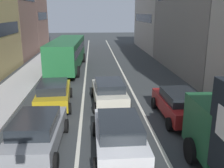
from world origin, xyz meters
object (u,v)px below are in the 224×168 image
at_px(hatchback_centre_lane_third, 109,92).
at_px(sedan_right_lane_behind_truck, 179,104).
at_px(sedan_left_lane_third, 54,93).
at_px(bus_mid_queue_primary, 67,52).
at_px(sedan_centre_lane_second, 119,134).
at_px(wagon_left_lane_second, 37,132).

xyz_separation_m(hatchback_centre_lane_third, sedan_right_lane_behind_truck, (3.51, -2.37, 0.00)).
distance_m(hatchback_centre_lane_third, sedan_left_lane_third, 3.28).
distance_m(sedan_right_lane_behind_truck, bus_mid_queue_primary, 14.20).
bearing_deg(hatchback_centre_lane_third, sedan_centre_lane_second, 177.49).
relative_size(sedan_left_lane_third, sedan_right_lane_behind_truck, 1.02).
xyz_separation_m(sedan_right_lane_behind_truck, bus_mid_queue_primary, (-6.87, 12.39, 0.96)).
height_order(hatchback_centre_lane_third, sedan_left_lane_third, same).
height_order(wagon_left_lane_second, sedan_right_lane_behind_truck, same).
xyz_separation_m(sedan_centre_lane_second, sedan_left_lane_third, (-3.30, 5.53, 0.00)).
relative_size(wagon_left_lane_second, sedan_right_lane_behind_truck, 1.01).
height_order(hatchback_centre_lane_third, bus_mid_queue_primary, bus_mid_queue_primary).
relative_size(wagon_left_lane_second, hatchback_centre_lane_third, 0.99).
bearing_deg(wagon_left_lane_second, sedan_left_lane_third, 2.35).
distance_m(hatchback_centre_lane_third, bus_mid_queue_primary, 10.62).
distance_m(sedan_centre_lane_second, sedan_left_lane_third, 6.44).
height_order(hatchback_centre_lane_third, sedan_right_lane_behind_truck, same).
xyz_separation_m(hatchback_centre_lane_third, bus_mid_queue_primary, (-3.36, 10.03, 0.96)).
bearing_deg(hatchback_centre_lane_third, wagon_left_lane_second, 144.90).
relative_size(hatchback_centre_lane_third, bus_mid_queue_primary, 0.41).
bearing_deg(sedan_left_lane_third, bus_mid_queue_primary, -2.66).
bearing_deg(wagon_left_lane_second, sedan_centre_lane_second, -96.49).
relative_size(hatchback_centre_lane_third, sedan_right_lane_behind_truck, 1.01).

